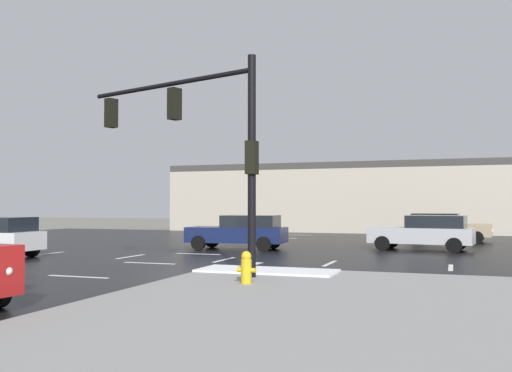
# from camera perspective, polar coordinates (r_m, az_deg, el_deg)

# --- Properties ---
(ground_plane) EXTENTS (120.00, 120.00, 0.00)m
(ground_plane) POSITION_cam_1_polar(r_m,az_deg,el_deg) (22.17, -8.05, -7.25)
(ground_plane) COLOR slate
(road_asphalt) EXTENTS (44.00, 44.00, 0.02)m
(road_asphalt) POSITION_cam_1_polar(r_m,az_deg,el_deg) (22.17, -8.05, -7.22)
(road_asphalt) COLOR black
(road_asphalt) RESTS_ON ground_plane
(snow_strip_curbside) EXTENTS (4.00, 1.60, 0.06)m
(snow_strip_curbside) POSITION_cam_1_polar(r_m,az_deg,el_deg) (16.55, 1.11, -8.49)
(snow_strip_curbside) COLOR white
(snow_strip_curbside) RESTS_ON sidewalk_corner
(lane_markings) EXTENTS (36.15, 36.15, 0.01)m
(lane_markings) POSITION_cam_1_polar(r_m,az_deg,el_deg) (20.41, -6.81, -7.65)
(lane_markings) COLOR silver
(lane_markings) RESTS_ON road_asphalt
(traffic_signal_mast) EXTENTS (6.31, 2.10, 5.98)m
(traffic_signal_mast) POSITION_cam_1_polar(r_m,az_deg,el_deg) (16.50, -5.56, 5.50)
(traffic_signal_mast) COLOR black
(traffic_signal_mast) RESTS_ON sidewalk_corner
(fire_hydrant) EXTENTS (0.48, 0.26, 0.79)m
(fire_hydrant) POSITION_cam_1_polar(r_m,az_deg,el_deg) (14.01, -0.99, -8.17)
(fire_hydrant) COLOR gold
(fire_hydrant) RESTS_ON sidewalk_corner
(strip_building_background) EXTENTS (26.55, 8.00, 5.26)m
(strip_building_background) POSITION_cam_1_polar(r_m,az_deg,el_deg) (45.80, 8.63, -1.21)
(strip_building_background) COLOR #BCB29E
(strip_building_background) RESTS_ON ground_plane
(sedan_navy) EXTENTS (4.63, 2.26, 1.58)m
(sedan_navy) POSITION_cam_1_polar(r_m,az_deg,el_deg) (26.17, -1.58, -4.58)
(sedan_navy) COLOR #141E47
(sedan_navy) RESTS_ON road_asphalt
(sedan_tan) EXTENTS (4.65, 2.32, 1.58)m
(sedan_tan) POSITION_cam_1_polar(r_m,az_deg,el_deg) (33.37, 18.46, -3.91)
(sedan_tan) COLOR tan
(sedan_tan) RESTS_ON road_asphalt
(sedan_silver) EXTENTS (4.68, 2.43, 1.58)m
(sedan_silver) POSITION_cam_1_polar(r_m,az_deg,el_deg) (26.65, 16.61, -4.45)
(sedan_silver) COLOR #B7BABF
(sedan_silver) RESTS_ON road_asphalt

